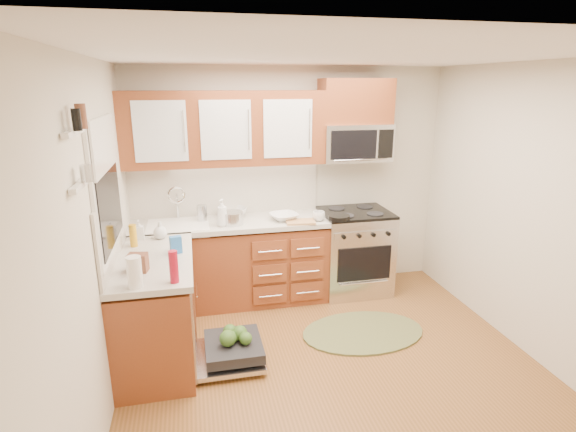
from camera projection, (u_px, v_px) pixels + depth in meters
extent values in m
plane|color=brown|center=(335.00, 369.00, 3.78)|extent=(3.50, 3.50, 0.00)
plane|color=white|center=(346.00, 55.00, 3.08)|extent=(3.50, 3.50, 0.00)
cube|color=beige|center=(290.00, 182.00, 5.07)|extent=(3.50, 0.04, 2.50)
cube|color=beige|center=(481.00, 361.00, 1.79)|extent=(3.50, 0.04, 2.50)
cube|color=beige|center=(97.00, 245.00, 3.07)|extent=(0.04, 3.50, 2.50)
cube|color=beige|center=(537.00, 215.00, 3.79)|extent=(0.04, 3.50, 2.50)
cube|color=brown|center=(231.00, 265.00, 4.87)|extent=(2.05, 0.60, 0.85)
cube|color=brown|center=(157.00, 312.00, 3.86)|extent=(0.60, 1.25, 0.85)
cube|color=beige|center=(229.00, 223.00, 4.73)|extent=(2.07, 0.64, 0.05)
cube|color=beige|center=(153.00, 261.00, 3.73)|extent=(0.64, 1.27, 0.05)
cube|color=#B9B4A6|center=(226.00, 189.00, 4.92)|extent=(2.05, 0.02, 0.57)
cube|color=#B9B4A6|center=(111.00, 228.00, 3.58)|extent=(0.02, 1.25, 0.57)
cube|color=brown|center=(356.00, 101.00, 4.80)|extent=(0.76, 0.35, 0.47)
cube|color=white|center=(104.00, 144.00, 3.37)|extent=(0.02, 0.96, 0.40)
cube|color=white|center=(73.00, 132.00, 2.52)|extent=(0.04, 0.40, 0.03)
cube|color=white|center=(80.00, 184.00, 2.61)|extent=(0.04, 0.40, 0.03)
cylinder|color=black|center=(339.00, 217.00, 4.70)|extent=(0.28, 0.28, 0.04)
cylinder|color=silver|center=(232.00, 218.00, 4.60)|extent=(0.23, 0.23, 0.13)
cube|color=#A67D4C|center=(300.00, 222.00, 4.66)|extent=(0.31, 0.22, 0.02)
cylinder|color=silver|center=(202.00, 213.00, 4.71)|extent=(0.13, 0.13, 0.17)
cylinder|color=white|center=(134.00, 272.00, 3.16)|extent=(0.11, 0.11, 0.23)
cylinder|color=gold|center=(133.00, 236.00, 3.96)|extent=(0.08, 0.08, 0.20)
cylinder|color=#A20D23|center=(174.00, 267.00, 3.23)|extent=(0.07, 0.07, 0.24)
cube|color=brown|center=(138.00, 263.00, 3.44)|extent=(0.16, 0.13, 0.14)
cube|color=#2767B8|center=(176.00, 245.00, 3.81)|extent=(0.11, 0.08, 0.15)
imported|color=#999999|center=(284.00, 217.00, 4.76)|extent=(0.35, 0.35, 0.07)
imported|color=#999999|center=(233.00, 212.00, 4.87)|extent=(0.39, 0.39, 0.09)
imported|color=#999999|center=(319.00, 216.00, 4.72)|extent=(0.16, 0.16, 0.10)
imported|color=#999999|center=(222.00, 213.00, 4.52)|extent=(0.14, 0.14, 0.28)
imported|color=#999999|center=(139.00, 230.00, 4.15)|extent=(0.09, 0.09, 0.18)
imported|color=#999999|center=(160.00, 230.00, 4.17)|extent=(0.13, 0.13, 0.16)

